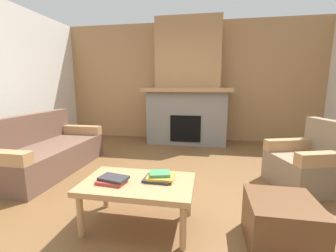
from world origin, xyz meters
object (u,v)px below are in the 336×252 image
object	(u,v)px
fireplace	(188,91)
couch	(45,152)
armchair	(310,164)
coffee_table	(138,187)
ottoman	(281,223)

from	to	relation	value
fireplace	couch	world-z (taller)	fireplace
fireplace	armchair	bearing A→B (deg)	-49.30
coffee_table	ottoman	bearing A→B (deg)	-3.39
couch	armchair	distance (m)	3.71
coffee_table	ottoman	size ratio (longest dim) A/B	1.92
fireplace	coffee_table	size ratio (longest dim) A/B	2.70
couch	ottoman	bearing A→B (deg)	-20.87
fireplace	armchair	xyz separation A→B (m)	(1.76, -2.04, -0.87)
couch	coffee_table	xyz separation A→B (m)	(1.80, -1.08, 0.09)
couch	armchair	world-z (taller)	same
couch	armchair	size ratio (longest dim) A/B	1.89
fireplace	couch	size ratio (longest dim) A/B	1.49
coffee_table	couch	bearing A→B (deg)	149.20
coffee_table	fireplace	bearing A→B (deg)	87.37
armchair	ottoman	xyz separation A→B (m)	(-0.70, -1.24, -0.09)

